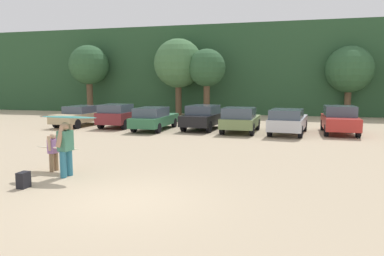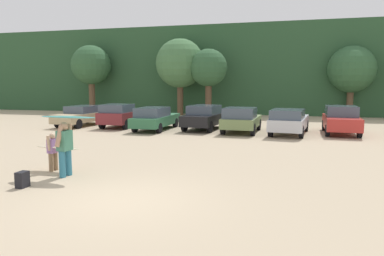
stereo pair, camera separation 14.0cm
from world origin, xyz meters
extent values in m
plane|color=tan|center=(0.00, 0.00, 0.00)|extent=(120.00, 120.00, 0.00)
cube|color=#284C2D|center=(0.00, 32.00, 4.24)|extent=(108.00, 12.00, 8.49)
cylinder|color=brown|center=(-15.00, 24.40, 1.56)|extent=(0.61, 0.61, 3.11)
sphere|color=#2D5633|center=(-15.00, 24.40, 4.76)|extent=(3.86, 3.86, 3.86)
cylinder|color=brown|center=(-5.76, 24.35, 1.43)|extent=(0.57, 0.57, 2.87)
sphere|color=#427042|center=(-5.76, 24.35, 4.79)|extent=(4.51, 4.51, 4.51)
cylinder|color=brown|center=(-2.92, 23.67, 1.45)|extent=(0.57, 0.57, 2.90)
sphere|color=#2D5633|center=(-2.92, 23.67, 4.32)|extent=(3.34, 3.34, 3.34)
cylinder|color=brown|center=(9.15, 25.48, 1.22)|extent=(0.54, 0.54, 2.43)
sphere|color=#2D5633|center=(9.15, 25.48, 4.13)|extent=(3.99, 3.99, 3.99)
cube|color=tan|center=(-9.80, 14.09, 0.61)|extent=(2.14, 4.72, 0.58)
cube|color=#3F4C5B|center=(-9.78, 14.31, 1.14)|extent=(1.81, 2.50, 0.48)
cylinder|color=black|center=(-10.46, 15.67, 0.32)|extent=(0.27, 0.65, 0.63)
cylinder|color=black|center=(-8.89, 15.53, 0.32)|extent=(0.27, 0.65, 0.63)
cylinder|color=black|center=(-10.72, 12.65, 0.32)|extent=(0.27, 0.65, 0.63)
cylinder|color=black|center=(-9.15, 12.52, 0.32)|extent=(0.27, 0.65, 0.63)
cube|color=maroon|center=(-6.82, 14.23, 0.69)|extent=(1.84, 3.97, 0.73)
cube|color=#3F4C5B|center=(-6.82, 13.44, 1.32)|extent=(1.69, 1.93, 0.52)
cylinder|color=black|center=(-7.64, 15.54, 0.33)|extent=(0.22, 0.66, 0.66)
cylinder|color=black|center=(-5.99, 15.54, 0.33)|extent=(0.22, 0.66, 0.66)
cylinder|color=black|center=(-7.65, 12.93, 0.33)|extent=(0.22, 0.66, 0.66)
cylinder|color=black|center=(-6.00, 12.92, 0.33)|extent=(0.22, 0.66, 0.66)
cube|color=#2D6642|center=(-4.09, 13.39, 0.60)|extent=(1.77, 4.72, 0.59)
cube|color=#3F4C5B|center=(-4.10, 12.76, 1.17)|extent=(1.60, 2.34, 0.56)
cylinder|color=black|center=(-4.85, 14.95, 0.30)|extent=(0.23, 0.61, 0.61)
cylinder|color=black|center=(-3.30, 14.93, 0.30)|extent=(0.23, 0.61, 0.61)
cylinder|color=black|center=(-4.88, 11.85, 0.30)|extent=(0.23, 0.61, 0.61)
cylinder|color=black|center=(-3.34, 11.83, 0.30)|extent=(0.23, 0.61, 0.61)
cube|color=black|center=(-1.14, 14.24, 0.67)|extent=(2.25, 4.40, 0.65)
cube|color=#3F4C5B|center=(-1.15, 14.15, 1.27)|extent=(1.89, 2.32, 0.56)
cylinder|color=black|center=(-1.79, 15.72, 0.35)|extent=(0.29, 0.71, 0.69)
cylinder|color=black|center=(-0.18, 15.54, 0.35)|extent=(0.29, 0.71, 0.69)
cylinder|color=black|center=(-2.10, 12.94, 0.35)|extent=(0.29, 0.71, 0.69)
cylinder|color=black|center=(-0.48, 12.77, 0.35)|extent=(0.29, 0.71, 0.69)
cube|color=#6B7F4C|center=(1.31, 13.52, 0.64)|extent=(2.08, 4.06, 0.57)
cube|color=#3F4C5B|center=(1.28, 12.83, 1.23)|extent=(1.83, 2.02, 0.60)
cylinder|color=black|center=(0.52, 14.87, 0.36)|extent=(0.25, 0.72, 0.71)
cylinder|color=black|center=(2.23, 14.79, 0.36)|extent=(0.25, 0.72, 0.71)
cylinder|color=black|center=(0.40, 12.25, 0.36)|extent=(0.25, 0.72, 0.71)
cylinder|color=black|center=(2.10, 12.17, 0.36)|extent=(0.25, 0.72, 0.71)
cube|color=silver|center=(4.08, 13.51, 0.66)|extent=(2.38, 4.83, 0.64)
cube|color=#3F4C5B|center=(3.95, 12.52, 1.24)|extent=(1.94, 2.53, 0.51)
cylinder|color=black|center=(3.47, 15.13, 0.34)|extent=(0.30, 0.70, 0.68)
cylinder|color=black|center=(5.08, 14.93, 0.34)|extent=(0.30, 0.70, 0.68)
cylinder|color=black|center=(3.08, 12.09, 0.34)|extent=(0.30, 0.70, 0.68)
cylinder|color=black|center=(4.69, 11.89, 0.34)|extent=(0.30, 0.70, 0.68)
cube|color=#B72D28|center=(6.97, 14.26, 0.68)|extent=(1.92, 4.13, 0.69)
cube|color=#3F4C5B|center=(6.97, 14.36, 1.33)|extent=(1.71, 2.03, 0.60)
cylinder|color=black|center=(6.19, 15.63, 0.33)|extent=(0.24, 0.67, 0.66)
cylinder|color=black|center=(7.82, 15.58, 0.33)|extent=(0.24, 0.67, 0.66)
cylinder|color=black|center=(6.12, 12.93, 0.33)|extent=(0.24, 0.67, 0.66)
cylinder|color=black|center=(7.74, 12.89, 0.33)|extent=(0.24, 0.67, 0.66)
cylinder|color=teal|center=(-2.78, 1.54, 0.41)|extent=(0.19, 0.19, 0.82)
cylinder|color=teal|center=(-2.75, 1.83, 0.41)|extent=(0.19, 0.19, 0.82)
cube|color=#3F7F66|center=(-2.77, 1.69, 1.14)|extent=(0.35, 0.45, 0.63)
sphere|color=tan|center=(-2.77, 1.69, 1.58)|extent=(0.26, 0.26, 0.26)
cylinder|color=tan|center=(-2.79, 1.46, 1.30)|extent=(0.17, 0.37, 0.67)
cylinder|color=tan|center=(-2.74, 1.92, 1.30)|extent=(0.16, 0.25, 0.68)
cylinder|color=#8C6B4C|center=(-3.61, 2.12, 0.30)|extent=(0.14, 0.14, 0.61)
cylinder|color=#8C6B4C|center=(-3.59, 2.34, 0.30)|extent=(0.14, 0.14, 0.61)
cube|color=#9966A5|center=(-3.60, 2.23, 0.84)|extent=(0.26, 0.33, 0.47)
sphere|color=#D8AD8C|center=(-3.60, 2.23, 1.17)|extent=(0.19, 0.19, 0.19)
cylinder|color=#D8AD8C|center=(-3.61, 2.06, 0.96)|extent=(0.12, 0.17, 0.50)
cylinder|color=#D8AD8C|center=(-3.58, 2.40, 0.96)|extent=(0.13, 0.24, 0.50)
ellipsoid|color=teal|center=(-2.67, 1.79, 1.86)|extent=(1.90, 0.56, 0.10)
ellipsoid|color=beige|center=(-3.46, 2.30, 0.77)|extent=(1.77, 0.64, 0.16)
cube|color=black|center=(-3.21, 0.30, 0.23)|extent=(0.24, 0.34, 0.45)
camera|label=1|loc=(3.75, -8.02, 2.88)|focal=33.67mm
camera|label=2|loc=(3.88, -7.99, 2.88)|focal=33.67mm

